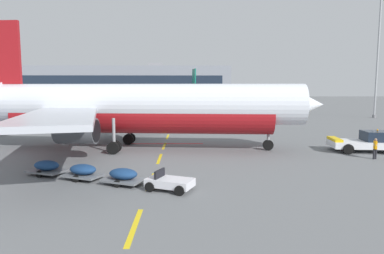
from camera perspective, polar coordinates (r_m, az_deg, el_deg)
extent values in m
plane|color=slate|center=(56.88, 19.31, 0.33)|extent=(400.00, 400.00, 0.00)
cube|color=yellow|center=(14.90, -9.71, -16.24)|extent=(0.24, 4.00, 0.01)
cube|color=yellow|center=(21.39, -6.93, -9.11)|extent=(0.24, 4.00, 0.01)
cube|color=yellow|center=(28.05, -5.51, -5.34)|extent=(0.24, 4.00, 0.01)
cube|color=yellow|center=(34.13, -4.72, -3.21)|extent=(0.24, 4.00, 0.01)
cube|color=yellow|center=(40.66, -4.14, -1.64)|extent=(0.24, 4.00, 0.01)
cube|color=yellow|center=(47.63, -3.70, -0.44)|extent=(0.24, 4.00, 0.01)
cube|color=yellow|center=(54.75, -3.36, 0.46)|extent=(0.24, 4.00, 0.01)
cube|color=yellow|center=(60.28, -3.16, 1.02)|extent=(0.24, 4.00, 0.01)
cube|color=yellow|center=(67.04, -2.96, 1.57)|extent=(0.24, 4.00, 0.01)
cube|color=yellow|center=(73.04, -2.81, 1.98)|extent=(0.24, 4.00, 0.01)
cube|color=yellow|center=(79.40, -2.67, 2.34)|extent=(0.24, 4.00, 0.01)
cube|color=yellow|center=(86.46, -2.55, 2.68)|extent=(0.24, 4.00, 0.01)
cube|color=yellow|center=(92.94, -2.45, 2.94)|extent=(0.24, 4.00, 0.01)
cube|color=yellow|center=(99.96, -2.36, 3.19)|extent=(0.24, 4.00, 0.01)
cube|color=#B21414|center=(35.53, -4.58, -2.82)|extent=(8.00, 0.40, 0.01)
cylinder|color=silver|center=(32.38, -8.44, 3.87)|extent=(30.32, 6.59, 3.80)
cylinder|color=maroon|center=(32.44, -8.41, 2.03)|extent=(24.72, 5.77, 3.50)
cone|color=silver|center=(32.58, 18.40, 3.63)|extent=(3.83, 4.03, 3.72)
cube|color=#192333|center=(32.32, 16.64, 4.85)|extent=(1.86, 2.99, 0.60)
cube|color=silver|center=(41.03, -27.95, 4.79)|extent=(3.78, 6.67, 0.24)
cube|color=#B7BCC6|center=(41.61, -11.22, 3.73)|extent=(11.45, 17.45, 0.36)
cube|color=#B7BCC6|center=(25.65, -21.35, 1.77)|extent=(8.75, 17.66, 0.36)
cylinder|color=#4C4F54|center=(38.87, -12.56, 1.37)|extent=(3.38, 2.39, 2.10)
cylinder|color=black|center=(38.44, -10.28, 1.36)|extent=(0.29, 1.79, 1.79)
cylinder|color=#4C4F54|center=(28.57, -18.92, -0.62)|extent=(3.38, 2.39, 2.10)
cylinder|color=black|center=(27.98, -15.90, -0.66)|extent=(0.29, 1.79, 1.79)
cylinder|color=gray|center=(32.16, 12.80, -0.66)|extent=(0.28, 0.28, 2.67)
cylinder|color=black|center=(32.35, 12.74, -3.00)|extent=(1.01, 0.37, 0.99)
cylinder|color=gray|center=(35.56, -10.61, 0.11)|extent=(0.28, 0.28, 2.61)
cylinder|color=black|center=(36.06, -10.42, -1.89)|extent=(1.13, 0.45, 1.10)
cylinder|color=black|center=(35.40, -10.71, -2.05)|extent=(1.13, 0.45, 1.10)
cylinder|color=gray|center=(30.60, -13.09, -0.97)|extent=(0.28, 0.28, 2.61)
cylinder|color=black|center=(31.13, -12.84, -3.27)|extent=(1.13, 0.45, 1.10)
cylinder|color=black|center=(30.47, -13.22, -3.49)|extent=(1.13, 0.45, 1.10)
cube|color=silver|center=(34.70, 27.12, -2.58)|extent=(6.27, 3.44, 0.60)
cube|color=#192333|center=(35.02, 28.82, -1.35)|extent=(2.62, 2.38, 0.90)
cube|color=yellow|center=(33.74, 22.99, -1.90)|extent=(0.97, 2.58, 0.24)
sphere|color=orange|center=(34.95, 28.87, -0.46)|extent=(0.16, 0.16, 0.16)
cylinder|color=black|center=(32.76, 24.89, -3.41)|extent=(0.94, 0.50, 0.90)
cylinder|color=black|center=(35.37, 23.37, -2.65)|extent=(0.94, 0.50, 0.90)
cylinder|color=black|center=(36.76, 29.07, -2.61)|extent=(0.94, 0.50, 0.90)
cylinder|color=white|center=(93.83, 2.00, 5.55)|extent=(8.75, 29.67, 3.72)
cylinder|color=#0F604C|center=(93.85, 2.00, 4.92)|extent=(7.51, 24.22, 3.42)
cone|color=white|center=(79.55, 4.41, 5.37)|extent=(4.18, 4.01, 3.65)
cone|color=white|center=(108.90, 0.16, 5.93)|extent=(3.83, 4.60, 3.16)
cube|color=#192333|center=(80.53, 4.22, 5.85)|extent=(3.02, 2.03, 0.59)
cube|color=#0F604C|center=(107.27, 0.34, 8.23)|extent=(1.09, 4.30, 5.88)
cube|color=white|center=(108.55, 1.90, 6.07)|extent=(6.71, 4.17, 0.24)
cube|color=white|center=(107.32, -1.38, 6.07)|extent=(6.71, 4.17, 0.24)
cube|color=#B7BCC6|center=(99.77, 6.18, 5.30)|extent=(17.19, 7.34, 0.35)
cube|color=#B7BCC6|center=(96.17, -3.38, 5.29)|extent=(16.82, 12.23, 0.35)
cylinder|color=#4C4F54|center=(99.12, 4.51, 4.49)|extent=(2.57, 3.44, 2.06)
cylinder|color=black|center=(97.62, 4.76, 4.46)|extent=(1.74, 0.42, 1.75)
cylinder|color=#4C4F54|center=(96.79, -1.66, 4.46)|extent=(2.57, 3.44, 2.06)
cylinder|color=black|center=(95.25, -1.50, 4.43)|extent=(1.74, 0.42, 1.75)
cylinder|color=gray|center=(82.60, 3.83, 3.73)|extent=(0.27, 0.27, 2.61)
cylinder|color=black|center=(82.68, 3.82, 2.83)|extent=(0.44, 1.00, 0.97)
cylinder|color=gray|center=(96.40, 3.21, 4.14)|extent=(0.27, 0.27, 2.56)
cylinder|color=black|center=(96.55, 3.41, 3.39)|extent=(0.52, 1.12, 1.08)
cylinder|color=black|center=(96.38, 3.01, 3.38)|extent=(0.52, 1.12, 1.08)
cylinder|color=gray|center=(95.28, 0.24, 4.13)|extent=(0.27, 0.27, 2.56)
cylinder|color=black|center=(95.40, 0.44, 3.36)|extent=(0.52, 1.12, 1.08)
cylinder|color=black|center=(95.27, 0.03, 3.36)|extent=(0.52, 1.12, 1.08)
cube|color=gray|center=(50.67, -28.28, 1.02)|extent=(3.23, 3.25, 1.10)
cube|color=#192333|center=(51.23, -27.17, 1.24)|extent=(1.64, 1.10, 0.64)
cylinder|color=black|center=(51.78, -28.94, -0.15)|extent=(0.76, 0.96, 0.96)
cylinder|color=black|center=(49.70, -27.59, -0.33)|extent=(0.76, 0.96, 0.96)
cube|color=silver|center=(19.39, -3.76, -9.32)|extent=(2.94, 2.31, 0.44)
cube|color=black|center=(19.56, -5.50, -7.98)|extent=(0.55, 1.08, 0.56)
cylinder|color=black|center=(19.69, -0.44, -9.60)|extent=(0.59, 0.38, 0.56)
cylinder|color=black|center=(18.46, -2.12, -10.71)|extent=(0.59, 0.38, 0.56)
cylinder|color=black|center=(20.43, -5.23, -9.03)|extent=(0.59, 0.38, 0.56)
cylinder|color=black|center=(19.24, -7.16, -10.04)|extent=(0.59, 0.38, 0.56)
cube|color=slate|center=(20.92, -11.53, -8.77)|extent=(2.80, 2.32, 0.12)
ellipsoid|color=navy|center=(20.82, -11.55, -7.76)|extent=(2.15, 1.82, 0.64)
cylinder|color=black|center=(21.48, -10.52, -8.51)|extent=(0.46, 0.30, 0.44)
cylinder|color=black|center=(20.40, -12.58, -9.36)|extent=(0.46, 0.30, 0.44)
cube|color=slate|center=(22.67, -17.93, -7.76)|extent=(2.80, 2.32, 0.12)
ellipsoid|color=navy|center=(22.58, -17.96, -6.83)|extent=(2.15, 1.82, 0.64)
cylinder|color=black|center=(23.19, -16.85, -7.56)|extent=(0.46, 0.30, 0.44)
cylinder|color=black|center=(22.19, -19.05, -8.27)|extent=(0.46, 0.30, 0.44)
cube|color=slate|center=(24.66, -23.33, -6.84)|extent=(2.80, 2.32, 0.12)
ellipsoid|color=navy|center=(24.58, -23.37, -5.97)|extent=(2.15, 1.82, 0.64)
cylinder|color=black|center=(25.14, -22.23, -6.68)|extent=(0.46, 0.30, 0.44)
cylinder|color=black|center=(24.22, -24.47, -7.27)|extent=(0.46, 0.30, 0.44)
cylinder|color=#232328|center=(31.37, 28.40, -4.05)|extent=(0.16, 0.16, 0.85)
cylinder|color=#232328|center=(31.57, 28.63, -4.00)|extent=(0.16, 0.16, 0.85)
cube|color=orange|center=(31.35, 28.59, -2.69)|extent=(0.38, 0.54, 0.64)
cube|color=silver|center=(31.35, 28.59, -2.63)|extent=(0.39, 0.55, 0.06)
sphere|color=#8C664C|center=(31.29, 28.63, -1.90)|extent=(0.23, 0.23, 0.23)
cylinder|color=orange|center=(31.05, 28.61, -2.71)|extent=(0.09, 0.09, 0.57)
cylinder|color=orange|center=(31.65, 28.57, -2.55)|extent=(0.09, 0.09, 0.57)
cylinder|color=slate|center=(76.11, 28.42, 1.61)|extent=(0.70, 0.70, 0.60)
cylinder|color=#9EA0A5|center=(76.29, 28.96, 11.37)|extent=(0.36, 0.36, 26.59)
cube|color=gray|center=(159.32, -11.34, 7.12)|extent=(95.94, 18.59, 15.71)
cube|color=#192333|center=(150.13, -11.98, 7.45)|extent=(88.27, 0.12, 5.66)
cube|color=gray|center=(157.78, -6.17, 10.36)|extent=(6.00, 5.00, 1.60)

